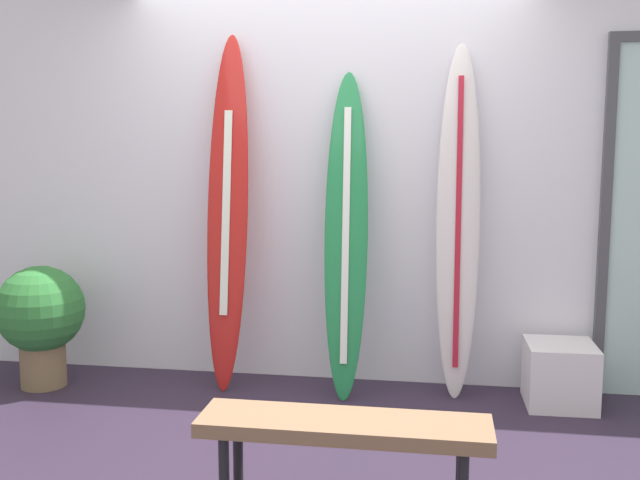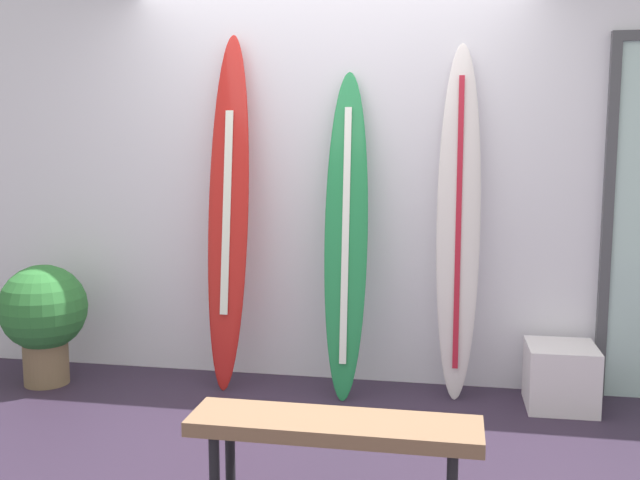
% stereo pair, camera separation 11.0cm
% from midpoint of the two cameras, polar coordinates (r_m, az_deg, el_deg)
% --- Properties ---
extents(ground, '(8.00, 8.00, 0.04)m').
position_cam_midpoint_polar(ground, '(3.91, -1.55, -16.31)').
color(ground, '#2D2133').
extents(wall_back, '(7.20, 0.20, 2.80)m').
position_cam_midpoint_polar(wall_back, '(4.85, 1.61, 5.74)').
color(wall_back, white).
rests_on(wall_back, ground).
extents(surfboard_crimson, '(0.27, 0.39, 2.23)m').
position_cam_midpoint_polar(surfboard_crimson, '(4.68, -6.40, 1.95)').
color(surfboard_crimson, red).
rests_on(surfboard_crimson, ground).
extents(surfboard_emerald, '(0.29, 0.44, 1.99)m').
position_cam_midpoint_polar(surfboard_emerald, '(4.52, 2.72, 0.20)').
color(surfboard_emerald, '#228246').
rests_on(surfboard_emerald, ground).
extents(surfboard_ivory, '(0.26, 0.30, 2.15)m').
position_cam_midpoint_polar(surfboard_ivory, '(4.55, 11.29, 1.16)').
color(surfboard_ivory, silver).
rests_on(surfboard_ivory, ground).
extents(display_block_left, '(0.40, 0.40, 0.37)m').
position_cam_midpoint_polar(display_block_left, '(4.67, 18.68, -9.90)').
color(display_block_left, white).
rests_on(display_block_left, ground).
extents(potted_plant, '(0.55, 0.55, 0.78)m').
position_cam_midpoint_polar(potted_plant, '(5.06, -19.91, -5.37)').
color(potted_plant, '#7C6446').
rests_on(potted_plant, ground).
extents(bench, '(1.19, 0.30, 0.45)m').
position_cam_midpoint_polar(bench, '(3.11, 2.15, -14.59)').
color(bench, '#846247').
rests_on(bench, ground).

